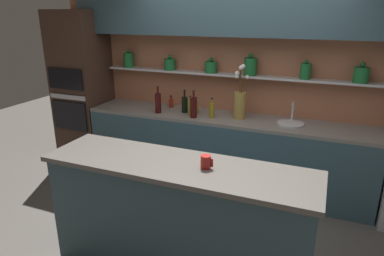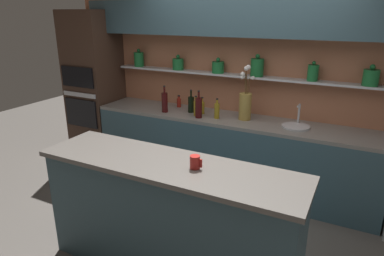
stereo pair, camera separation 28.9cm
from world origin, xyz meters
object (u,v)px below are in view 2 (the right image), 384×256
Objects in this scene: oven_tower at (95,87)px; bottle_wine_5 at (199,108)px; bottle_oil_6 at (217,110)px; bottle_oil_3 at (202,107)px; bottle_wine_4 at (191,104)px; sink_fixture at (296,125)px; bottle_sauce_0 at (179,102)px; bottle_wine_2 at (165,102)px; flower_vase at (245,103)px; bottle_oil_1 at (196,108)px; coffee_mug at (195,162)px.

oven_tower is 6.44× the size of bottle_wine_5.
bottle_oil_6 is at bearing -2.39° from oven_tower.
bottle_oil_3 is 0.63× the size of bottle_wine_5.
bottle_wine_4 is at bearing -176.79° from bottle_oil_3.
bottle_oil_6 is (-0.93, -0.10, 0.08)m from sink_fixture.
bottle_sauce_0 is 0.47× the size of bottle_wine_2.
bottle_wine_5 is at bearing -159.29° from bottle_oil_6.
bottle_wine_5 is 0.22m from bottle_oil_6.
bottle_sauce_0 is at bearing 149.72° from bottle_wine_4.
bottle_sauce_0 is 0.71m from bottle_oil_6.
bottle_wine_5 is (0.50, -0.02, -0.00)m from bottle_wine_2.
flower_vase is 0.64m from sink_fixture.
bottle_wine_4 is at bearing -178.46° from flower_vase.
bottle_oil_1 is at bearing 138.40° from bottle_wine_5.
bottle_oil_3 is at bearing 18.13° from bottle_wine_2.
bottle_sauce_0 is at bearing 174.66° from sink_fixture.
bottle_oil_1 is 1.17× the size of bottle_oil_3.
bottle_wine_2 reaches higher than sink_fixture.
bottle_oil_6 is at bearing -21.63° from bottle_oil_3.
sink_fixture is at bearing 0.29° from bottle_wine_4.
flower_vase is 1.92× the size of bottle_wine_2.
sink_fixture is 1.18m from bottle_oil_3.
bottle_oil_1 is 0.16m from bottle_wine_4.
bottle_sauce_0 is 0.66× the size of bottle_oil_6.
oven_tower is 21.21× the size of coffee_mug.
bottle_wine_2 is (1.30, -0.14, -0.04)m from oven_tower.
bottle_wine_4 reaches higher than bottle_sauce_0.
flower_vase is at bearing 18.78° from bottle_oil_6.
bottle_oil_1 is at bearing -106.03° from bottle_oil_3.
oven_tower is 13.36× the size of bottle_sauce_0.
bottle_wine_5 is at bearing -41.60° from bottle_oil_1.
bottle_wine_4 is at bearing 167.47° from bottle_oil_6.
oven_tower reaches higher than coffee_mug.
coffee_mug is at bearing -104.65° from sink_fixture.
bottle_wine_5 is (-1.14, -0.17, 0.11)m from sink_fixture.
sink_fixture is 0.94m from bottle_oil_6.
bottle_wine_4 reaches higher than bottle_oil_6.
oven_tower reaches higher than bottle_wine_2.
sink_fixture is 1.65m from bottle_wine_2.
flower_vase is 0.62m from bottle_oil_1.
bottle_oil_1 is 0.10m from bottle_wine_5.
sink_fixture is 1.43× the size of bottle_oil_3.
sink_fixture is 1.22m from bottle_oil_1.
coffee_mug is at bearing -72.54° from bottle_oil_6.
bottle_oil_1 reaches higher than sink_fixture.
bottle_oil_3 is 1.83m from coffee_mug.
bottle_wine_5 is 3.29× the size of coffee_mug.
bottle_wine_4 is 0.41m from bottle_oil_6.
bottle_oil_1 is 0.28m from bottle_oil_6.
oven_tower is at bearing 146.47° from coffee_mug.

